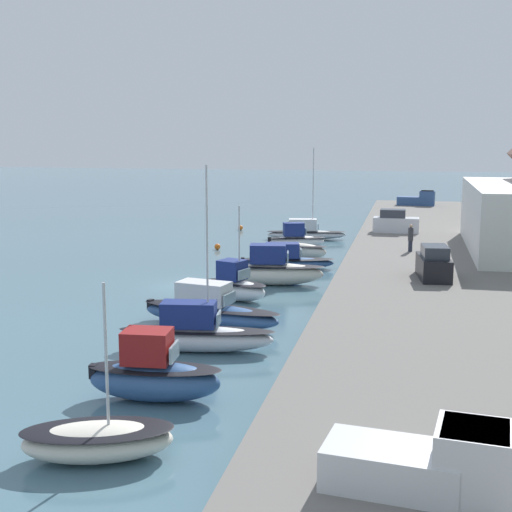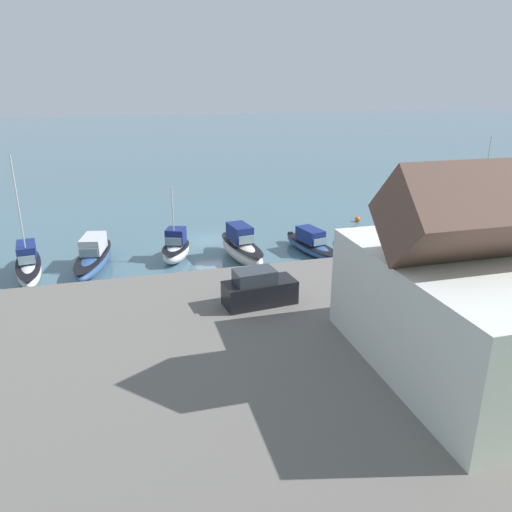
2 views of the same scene
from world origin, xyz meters
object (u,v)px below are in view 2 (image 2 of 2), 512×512
(moored_boat_0, at_px, (471,227))
(moored_boat_4, at_px, (241,247))
(moored_boat_3, at_px, (312,245))
(moored_boat_7, at_px, (29,265))
(person_on_quay, at_px, (406,261))
(moored_boat_2, at_px, (362,241))
(moored_boat_6, at_px, (94,257))
(parked_car_1, at_px, (259,289))
(mooring_buoy_1, at_px, (358,219))
(mooring_buoy_0, at_px, (464,208))
(moored_boat_5, at_px, (176,249))
(moored_boat_1, at_px, (414,231))

(moored_boat_0, xyz_separation_m, moored_boat_4, (22.05, 0.88, 0.32))
(moored_boat_3, bearing_deg, moored_boat_7, -14.50)
(moored_boat_0, bearing_deg, person_on_quay, 28.48)
(moored_boat_2, xyz_separation_m, moored_boat_3, (4.50, -0.16, -0.02))
(moored_boat_4, relative_size, moored_boat_7, 0.82)
(moored_boat_2, distance_m, moored_boat_4, 10.55)
(moored_boat_6, height_order, parked_car_1, parked_car_1)
(moored_boat_2, relative_size, mooring_buoy_1, 9.66)
(moored_boat_0, height_order, mooring_buoy_0, moored_boat_0)
(moored_boat_4, height_order, moored_boat_7, moored_boat_7)
(moored_boat_5, distance_m, parked_car_1, 12.75)
(moored_boat_2, height_order, moored_boat_5, moored_boat_5)
(moored_boat_6, distance_m, person_on_quay, 22.89)
(moored_boat_6, bearing_deg, moored_boat_5, -167.30)
(moored_boat_3, xyz_separation_m, mooring_buoy_0, (-21.25, -8.77, -0.44))
(moored_boat_5, height_order, moored_boat_7, moored_boat_7)
(moored_boat_1, distance_m, person_on_quay, 12.55)
(moored_boat_6, bearing_deg, parked_car_1, 140.28)
(moored_boat_1, height_order, person_on_quay, person_on_quay)
(moored_boat_7, xyz_separation_m, mooring_buoy_0, (-43.10, -8.17, -0.62))
(parked_car_1, bearing_deg, moored_boat_2, 125.21)
(moored_boat_0, relative_size, moored_boat_3, 1.18)
(moored_boat_2, height_order, mooring_buoy_1, moored_boat_2)
(moored_boat_3, xyz_separation_m, parked_car_1, (7.60, 10.87, 1.45))
(moored_boat_3, bearing_deg, mooring_buoy_0, -170.53)
(parked_car_1, xyz_separation_m, person_on_quay, (-10.52, -1.49, 0.18))
(moored_boat_5, distance_m, person_on_quay, 17.66)
(moored_boat_0, bearing_deg, moored_boat_3, -6.51)
(moored_boat_1, distance_m, moored_boat_2, 5.63)
(moored_boat_2, relative_size, moored_boat_4, 0.71)
(moored_boat_0, relative_size, moored_boat_1, 1.62)
(person_on_quay, bearing_deg, moored_boat_7, -21.93)
(moored_boat_4, distance_m, parked_car_1, 10.96)
(moored_boat_7, bearing_deg, mooring_buoy_1, -174.48)
(moored_boat_0, xyz_separation_m, mooring_buoy_0, (-5.24, -7.96, -0.46))
(parked_car_1, xyz_separation_m, mooring_buoy_0, (-28.85, -19.63, -1.89))
(moored_boat_2, relative_size, moored_boat_3, 0.69)
(moored_boat_3, relative_size, parked_car_1, 1.75)
(moored_boat_2, xyz_separation_m, moored_boat_5, (15.55, -1.50, 0.20))
(moored_boat_0, xyz_separation_m, moored_boat_6, (33.33, -0.40, 0.15))
(moored_boat_0, relative_size, moored_boat_7, 1.01)
(moored_boat_5, bearing_deg, moored_boat_7, 23.98)
(moored_boat_3, height_order, person_on_quay, person_on_quay)
(moored_boat_4, height_order, person_on_quay, person_on_quay)
(moored_boat_2, relative_size, mooring_buoy_0, 9.62)
(person_on_quay, height_order, mooring_buoy_0, person_on_quay)
(moored_boat_4, distance_m, moored_boat_5, 5.20)
(moored_boat_0, relative_size, moored_boat_5, 1.51)
(moored_boat_4, height_order, mooring_buoy_0, moored_boat_4)
(moored_boat_5, relative_size, mooring_buoy_0, 10.99)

